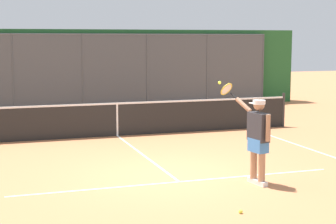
% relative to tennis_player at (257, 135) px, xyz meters
% --- Properties ---
extents(ground_plane, '(60.00, 60.00, 0.00)m').
position_rel_tennis_player_xyz_m(ground_plane, '(1.36, -1.18, -0.95)').
color(ground_plane, '#C67A4C').
extents(court_line_markings, '(8.43, 9.73, 0.01)m').
position_rel_tennis_player_xyz_m(court_line_markings, '(1.36, -0.28, -0.95)').
color(court_line_markings, white).
rests_on(court_line_markings, ground).
extents(fence_backdrop, '(18.47, 1.37, 3.13)m').
position_rel_tennis_player_xyz_m(fence_backdrop, '(1.36, -12.40, 0.60)').
color(fence_backdrop, '#474C51').
rests_on(fence_backdrop, ground).
extents(tennis_net, '(10.84, 0.09, 1.07)m').
position_rel_tennis_player_xyz_m(tennis_net, '(1.36, -5.94, -0.46)').
color(tennis_net, '#2D2D2D').
rests_on(tennis_net, ground).
extents(tennis_player, '(0.62, 1.32, 1.92)m').
position_rel_tennis_player_xyz_m(tennis_player, '(0.00, 0.00, 0.00)').
color(tennis_player, silver).
rests_on(tennis_player, ground).
extents(tennis_ball_near_baseline, '(0.07, 0.07, 0.07)m').
position_rel_tennis_player_xyz_m(tennis_ball_near_baseline, '(1.07, 1.53, -0.92)').
color(tennis_ball_near_baseline, '#D6E042').
rests_on(tennis_ball_near_baseline, ground).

